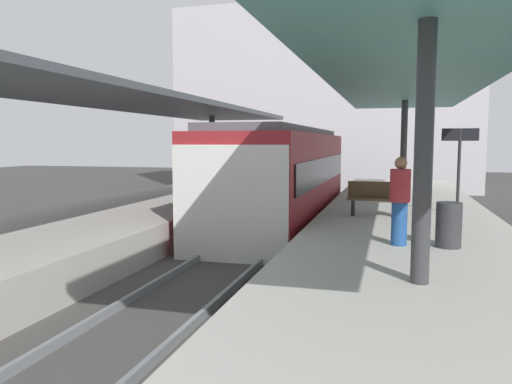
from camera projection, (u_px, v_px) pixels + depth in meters
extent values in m
plane|color=#383835|center=(248.00, 257.00, 12.37)|extent=(80.00, 80.00, 0.00)
cube|color=#ADA8A0|center=(112.00, 230.00, 13.32)|extent=(4.40, 28.00, 1.00)
cube|color=#ADA8A0|center=(408.00, 246.00, 11.31)|extent=(4.40, 28.00, 1.00)
cube|color=#423F3D|center=(248.00, 253.00, 12.36)|extent=(3.20, 28.00, 0.20)
cube|color=slate|center=(221.00, 245.00, 12.53)|extent=(0.08, 28.00, 0.14)
cube|color=slate|center=(276.00, 248.00, 12.15)|extent=(0.08, 28.00, 0.14)
cube|color=maroon|center=(282.00, 180.00, 15.91)|extent=(2.70, 10.55, 2.90)
cube|color=silver|center=(229.00, 204.00, 10.84)|extent=(2.65, 0.08, 2.60)
cube|color=black|center=(241.00, 168.00, 16.23)|extent=(0.04, 9.70, 0.76)
cube|color=black|center=(325.00, 170.00, 15.51)|extent=(0.04, 9.70, 0.76)
cube|color=#515156|center=(282.00, 131.00, 15.75)|extent=(2.16, 10.02, 0.20)
cylinder|color=#333335|center=(212.00, 152.00, 20.51)|extent=(0.24, 0.24, 2.94)
cube|color=#3D4247|center=(135.00, 102.00, 14.31)|extent=(4.18, 21.00, 0.16)
cylinder|color=#333335|center=(424.00, 154.00, 6.39)|extent=(0.24, 0.24, 3.39)
cylinder|color=#333335|center=(404.00, 146.00, 18.48)|extent=(0.24, 0.24, 3.39)
cube|color=slate|center=(411.00, 76.00, 12.26)|extent=(4.18, 21.00, 0.16)
cube|color=black|center=(353.00, 207.00, 12.63)|extent=(0.08, 0.32, 0.40)
cube|color=black|center=(398.00, 209.00, 12.34)|extent=(0.08, 0.32, 0.40)
cube|color=#4C3823|center=(375.00, 199.00, 12.46)|extent=(1.40, 0.40, 0.06)
cube|color=#4C3823|center=(376.00, 189.00, 12.61)|extent=(1.40, 0.06, 0.40)
cylinder|color=#262628|center=(459.00, 171.00, 12.85)|extent=(0.08, 0.08, 2.20)
cube|color=black|center=(460.00, 135.00, 12.76)|extent=(0.90, 0.06, 0.32)
cylinder|color=#2D2D30|center=(449.00, 225.00, 8.75)|extent=(0.44, 0.44, 0.80)
cylinder|color=navy|center=(399.00, 224.00, 8.93)|extent=(0.28, 0.28, 0.79)
cylinder|color=maroon|center=(400.00, 186.00, 8.87)|extent=(0.36, 0.36, 0.59)
sphere|color=#936B4C|center=(401.00, 163.00, 8.83)|extent=(0.22, 0.22, 0.22)
cube|color=#B7B2B7|center=(325.00, 100.00, 31.21)|extent=(18.00, 6.00, 11.00)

